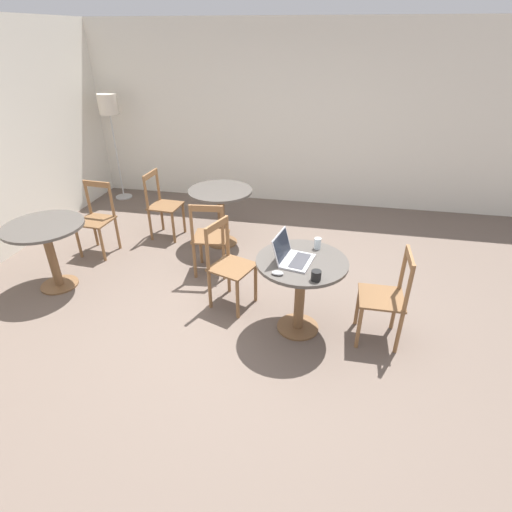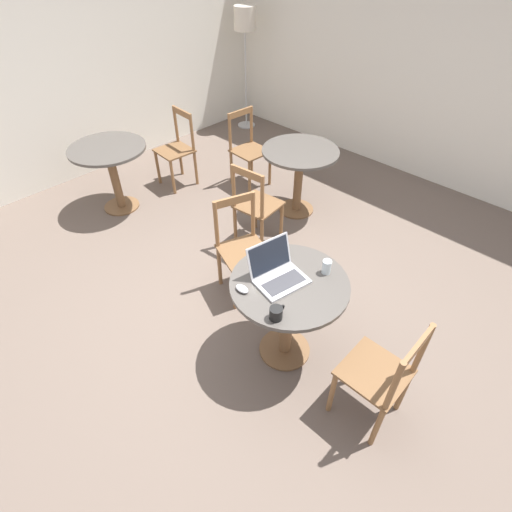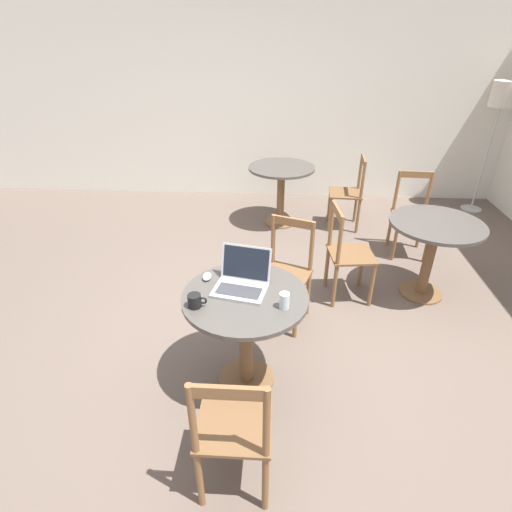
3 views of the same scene
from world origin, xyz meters
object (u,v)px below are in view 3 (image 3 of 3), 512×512
object	(u,v)px
cafe_table_far	(281,180)
floor_lamp	(502,102)
chair_far_right	(349,193)
mouse	(207,276)
cafe_table_near	(245,316)
cafe_table_mid	(433,240)
chair_mid_back	(411,215)
laptop	(242,281)
chair_near_front	(234,430)
chair_mid_left	(347,254)
chair_near_back	(286,274)
drinking_glass	(284,301)
mug	(195,301)

from	to	relation	value
cafe_table_far	floor_lamp	size ratio (longest dim) A/B	0.49
chair_far_right	mouse	xyz separation A→B (m)	(-1.32, -2.48, 0.32)
cafe_table_near	cafe_table_mid	bearing A→B (deg)	36.94
chair_mid_back	laptop	distance (m)	2.58
cafe_table_far	chair_far_right	bearing A→B (deg)	-4.07
chair_mid_back	laptop	size ratio (longest dim) A/B	2.32
chair_near_front	chair_mid_back	size ratio (longest dim) A/B	1.00
cafe_table_far	laptop	bearing A→B (deg)	-95.18
chair_near_front	chair_mid_left	world-z (taller)	same
cafe_table_far	chair_mid_left	world-z (taller)	chair_mid_left
cafe_table_far	mouse	xyz separation A→B (m)	(-0.49, -2.54, 0.19)
cafe_table_mid	chair_near_front	bearing A→B (deg)	-129.02
cafe_table_mid	chair_mid_left	size ratio (longest dim) A/B	0.90
cafe_table_far	chair_mid_back	bearing A→B (deg)	-25.72
floor_lamp	chair_near_back	bearing A→B (deg)	-135.56
cafe_table_mid	chair_near_back	world-z (taller)	chair_near_back
chair_near_back	laptop	size ratio (longest dim) A/B	2.32
floor_lamp	drinking_glass	xyz separation A→B (m)	(-2.65, -3.44, -0.62)
cafe_table_near	mug	xyz separation A→B (m)	(-0.29, -0.14, 0.21)
chair_near_back	chair_far_right	bearing A→B (deg)	67.83
mouse	chair_near_front	bearing A→B (deg)	-73.40
cafe_table_far	floor_lamp	distance (m)	2.88
chair_near_front	floor_lamp	distance (m)	5.10
mouse	drinking_glass	world-z (taller)	drinking_glass
cafe_table_far	chair_mid_left	size ratio (longest dim) A/B	0.90
cafe_table_mid	laptop	world-z (taller)	laptop
chair_near_front	cafe_table_near	bearing A→B (deg)	90.32
cafe_table_near	floor_lamp	distance (m)	4.49
chair_near_front	drinking_glass	xyz separation A→B (m)	(0.24, 0.64, 0.35)
cafe_table_far	chair_far_right	distance (m)	0.85
floor_lamp	mug	distance (m)	4.75
cafe_table_far	cafe_table_mid	bearing A→B (deg)	-47.85
chair_mid_left	chair_far_right	distance (m)	1.56
mouse	chair_mid_back	bearing A→B (deg)	44.01
floor_lamp	chair_far_right	bearing A→B (deg)	-160.21
chair_near_front	laptop	world-z (taller)	laptop
chair_near_back	chair_far_right	world-z (taller)	same
cafe_table_far	mouse	distance (m)	2.59
cafe_table_far	laptop	distance (m)	2.65
cafe_table_far	mug	xyz separation A→B (m)	(-0.50, -2.85, 0.21)
floor_lamp	mug	world-z (taller)	floor_lamp
laptop	drinking_glass	size ratio (longest dim) A/B	3.74
cafe_table_far	drinking_glass	distance (m)	2.84
cafe_table_mid	chair_near_back	bearing A→B (deg)	-161.15
cafe_table_mid	mug	world-z (taller)	mug
cafe_table_far	chair_near_back	distance (m)	1.98
chair_far_right	mug	size ratio (longest dim) A/B	7.61
cafe_table_far	mug	bearing A→B (deg)	-100.01
cafe_table_near	chair_mid_back	bearing A→B (deg)	51.02
chair_near_front	drinking_glass	bearing A→B (deg)	69.19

